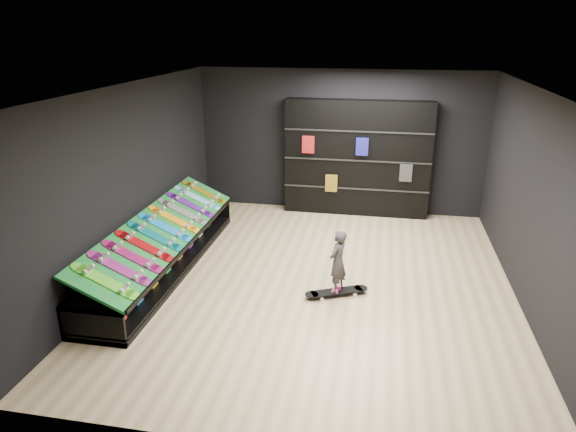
% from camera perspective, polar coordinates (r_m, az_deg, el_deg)
% --- Properties ---
extents(floor, '(6.00, 7.00, 0.01)m').
position_cam_1_polar(floor, '(8.22, 3.20, -7.26)').
color(floor, tan).
rests_on(floor, ground).
extents(ceiling, '(6.00, 7.00, 0.01)m').
position_cam_1_polar(ceiling, '(7.33, 3.67, 14.01)').
color(ceiling, white).
rests_on(ceiling, ground).
extents(wall_back, '(6.00, 0.02, 3.00)m').
position_cam_1_polar(wall_back, '(11.01, 5.79, 8.17)').
color(wall_back, black).
rests_on(wall_back, ground).
extents(wall_front, '(6.00, 0.02, 3.00)m').
position_cam_1_polar(wall_front, '(4.47, -2.49, -10.67)').
color(wall_front, black).
rests_on(wall_front, ground).
extents(wall_left, '(0.02, 7.00, 3.00)m').
position_cam_1_polar(wall_left, '(8.53, -17.04, 3.77)').
color(wall_left, black).
rests_on(wall_left, ground).
extents(wall_right, '(0.02, 7.00, 3.00)m').
position_cam_1_polar(wall_right, '(7.87, 25.61, 1.28)').
color(wall_right, black).
rests_on(wall_right, ground).
extents(display_rack, '(0.90, 4.50, 0.50)m').
position_cam_1_polar(display_rack, '(8.76, -13.58, -4.19)').
color(display_rack, black).
rests_on(display_rack, ground).
extents(turf_ramp, '(0.92, 4.50, 0.46)m').
position_cam_1_polar(turf_ramp, '(8.56, -13.53, -1.41)').
color(turf_ramp, '#0F5F21').
rests_on(turf_ramp, display_rack).
extents(back_shelving, '(3.02, 0.35, 2.41)m').
position_cam_1_polar(back_shelving, '(10.88, 7.69, 6.35)').
color(back_shelving, black).
rests_on(back_shelving, ground).
extents(floor_skateboard, '(0.98, 0.62, 0.09)m').
position_cam_1_polar(floor_skateboard, '(7.80, 5.42, -8.55)').
color(floor_skateboard, black).
rests_on(floor_skateboard, ground).
extents(child, '(0.23, 0.26, 0.58)m').
position_cam_1_polar(child, '(7.65, 5.50, -6.35)').
color(child, black).
rests_on(child, floor_skateboard).
extents(display_board_0, '(0.93, 0.22, 0.50)m').
position_cam_1_polar(display_board_0, '(7.02, -19.63, -6.84)').
color(display_board_0, green).
rests_on(display_board_0, turf_ramp).
extents(display_board_1, '(0.93, 0.22, 0.50)m').
position_cam_1_polar(display_board_1, '(7.31, -18.19, -5.54)').
color(display_board_1, '#2626BF').
rests_on(display_board_1, turf_ramp).
extents(display_board_2, '(0.93, 0.22, 0.50)m').
position_cam_1_polar(display_board_2, '(7.61, -16.86, -4.34)').
color(display_board_2, '#E5198C').
rests_on(display_board_2, turf_ramp).
extents(display_board_3, '(0.93, 0.22, 0.50)m').
position_cam_1_polar(display_board_3, '(7.92, -15.64, -3.23)').
color(display_board_3, red).
rests_on(display_board_3, turf_ramp).
extents(display_board_4, '(0.93, 0.22, 0.50)m').
position_cam_1_polar(display_board_4, '(8.23, -14.51, -2.20)').
color(display_board_4, '#0C8C99').
rests_on(display_board_4, turf_ramp).
extents(display_board_5, '(0.93, 0.22, 0.50)m').
position_cam_1_polar(display_board_5, '(8.55, -13.46, -1.25)').
color(display_board_5, blue).
rests_on(display_board_5, turf_ramp).
extents(display_board_6, '(0.93, 0.22, 0.50)m').
position_cam_1_polar(display_board_6, '(8.87, -12.50, -0.36)').
color(display_board_6, orange).
rests_on(display_board_6, turf_ramp).
extents(display_board_7, '(0.93, 0.22, 0.50)m').
position_cam_1_polar(display_board_7, '(9.20, -11.60, 0.46)').
color(display_board_7, black).
rests_on(display_board_7, turf_ramp).
extents(display_board_8, '(0.93, 0.22, 0.50)m').
position_cam_1_polar(display_board_8, '(9.53, -10.76, 1.23)').
color(display_board_8, purple).
rests_on(display_board_8, turf_ramp).
extents(display_board_9, '(0.93, 0.22, 0.50)m').
position_cam_1_polar(display_board_9, '(9.87, -9.98, 1.94)').
color(display_board_9, '#0CB2E5').
rests_on(display_board_9, turf_ramp).
extents(display_board_10, '(0.93, 0.22, 0.50)m').
position_cam_1_polar(display_board_10, '(10.21, -9.25, 2.60)').
color(display_board_10, yellow).
rests_on(display_board_10, turf_ramp).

